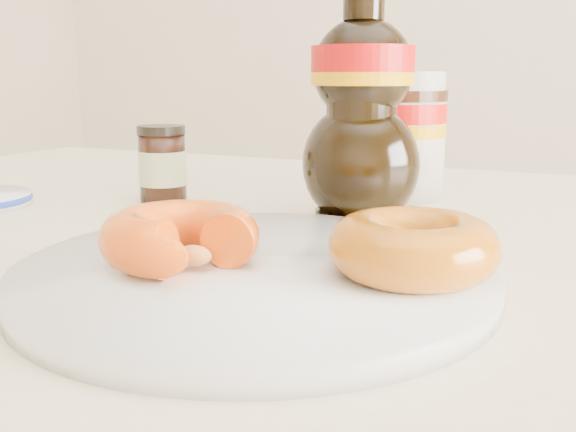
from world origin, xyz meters
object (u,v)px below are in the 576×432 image
at_px(plate, 256,273).
at_px(donut_whole, 413,246).
at_px(dark_jar, 162,165).
at_px(syrup_bottle, 362,104).
at_px(nutella_jar, 401,131).
at_px(dining_table, 330,330).
at_px(donut_bitten, 180,237).

xyz_separation_m(plate, donut_whole, (0.10, 0.01, 0.02)).
bearing_deg(dark_jar, donut_whole, -31.96).
relative_size(syrup_bottle, dark_jar, 2.64).
distance_m(donut_whole, nutella_jar, 0.33).
height_order(nutella_jar, dark_jar, nutella_jar).
relative_size(plate, nutella_jar, 2.23).
bearing_deg(donut_whole, dark_jar, 148.04).
bearing_deg(dining_table, syrup_bottle, 89.60).
bearing_deg(dining_table, nutella_jar, 88.42).
bearing_deg(dining_table, dark_jar, 161.99).
height_order(dining_table, nutella_jar, nutella_jar).
relative_size(donut_bitten, syrup_bottle, 0.47).
xyz_separation_m(donut_whole, syrup_bottle, (-0.10, 0.20, 0.07)).
bearing_deg(dark_jar, syrup_bottle, 0.10).
relative_size(dining_table, plate, 4.64).
distance_m(donut_bitten, syrup_bottle, 0.25).
xyz_separation_m(nutella_jar, syrup_bottle, (-0.00, -0.12, 0.03)).
relative_size(plate, syrup_bottle, 1.42).
relative_size(donut_whole, syrup_bottle, 0.47).
bearing_deg(syrup_bottle, dark_jar, -179.90).
xyz_separation_m(dining_table, donut_bitten, (-0.04, -0.16, 0.12)).
distance_m(donut_whole, syrup_bottle, 0.23).
relative_size(donut_whole, nutella_jar, 0.74).
distance_m(syrup_bottle, dark_jar, 0.23).
bearing_deg(plate, syrup_bottle, 90.02).
bearing_deg(donut_bitten, dark_jar, 120.04).
bearing_deg(plate, donut_whole, 8.02).
distance_m(dining_table, dark_jar, 0.26).
xyz_separation_m(dining_table, dark_jar, (-0.22, 0.07, 0.12)).
xyz_separation_m(donut_bitten, donut_whole, (0.14, 0.04, 0.00)).
distance_m(nutella_jar, dark_jar, 0.26).
height_order(donut_bitten, dark_jar, dark_jar).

